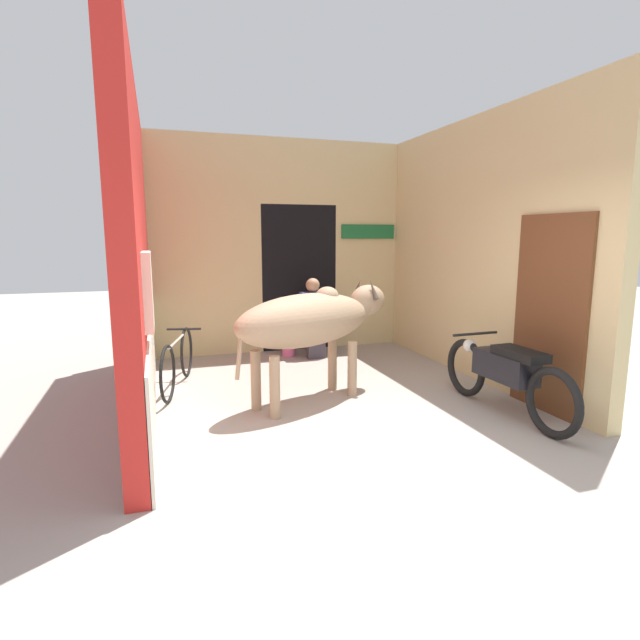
# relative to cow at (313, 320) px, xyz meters

# --- Properties ---
(ground_plane) EXTENTS (30.00, 30.00, 0.00)m
(ground_plane) POSITION_rel_cow_xyz_m (0.27, -1.88, -0.94)
(ground_plane) COLOR #9E9389
(wall_left_shopfront) EXTENTS (0.25, 4.47, 3.37)m
(wall_left_shopfront) POSITION_rel_cow_xyz_m (-1.83, 0.34, 0.69)
(wall_left_shopfront) COLOR red
(wall_left_shopfront) RESTS_ON ground_plane
(wall_back_with_doorway) EXTENTS (4.03, 0.93, 3.37)m
(wall_back_with_doorway) POSITION_rel_cow_xyz_m (0.41, 2.88, 0.51)
(wall_back_with_doorway) COLOR #D1BC84
(wall_back_with_doorway) RESTS_ON ground_plane
(wall_right_with_door) EXTENTS (0.22, 4.47, 3.37)m
(wall_right_with_door) POSITION_rel_cow_xyz_m (2.37, 0.30, 0.72)
(wall_right_with_door) COLOR #D1BC84
(wall_right_with_door) RESTS_ON ground_plane
(cow) EXTENTS (2.16, 1.29, 1.35)m
(cow) POSITION_rel_cow_xyz_m (0.00, 0.00, 0.00)
(cow) COLOR tan
(cow) RESTS_ON ground_plane
(motorcycle_near) EXTENTS (0.58, 2.01, 0.78)m
(motorcycle_near) POSITION_rel_cow_xyz_m (1.77, -1.05, -0.49)
(motorcycle_near) COLOR black
(motorcycle_near) RESTS_ON ground_plane
(bicycle) EXTENTS (0.56, 1.70, 0.68)m
(bicycle) POSITION_rel_cow_xyz_m (-1.44, 0.96, -0.59)
(bicycle) COLOR black
(bicycle) RESTS_ON ground_plane
(shopkeeper_seated) EXTENTS (0.39, 0.34, 1.22)m
(shopkeeper_seated) POSITION_rel_cow_xyz_m (0.63, 2.02, -0.30)
(shopkeeper_seated) COLOR #3D3842
(shopkeeper_seated) RESTS_ON ground_plane
(plastic_stool) EXTENTS (0.28, 0.28, 0.40)m
(plastic_stool) POSITION_rel_cow_xyz_m (0.27, 2.17, -0.72)
(plastic_stool) COLOR #DB6093
(plastic_stool) RESTS_ON ground_plane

